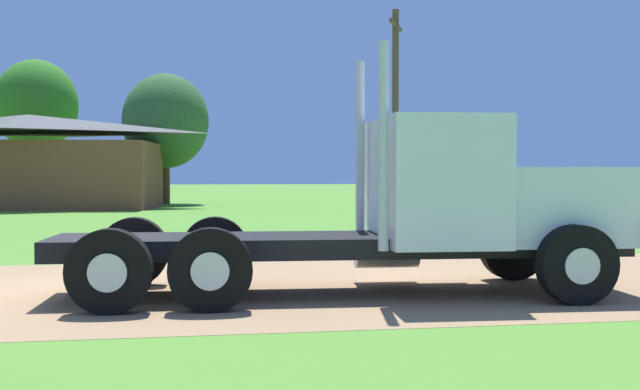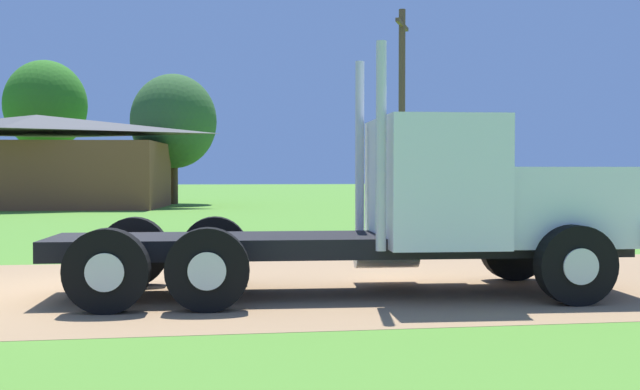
% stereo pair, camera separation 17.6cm
% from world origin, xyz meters
% --- Properties ---
extents(ground_plane, '(200.00, 200.00, 0.00)m').
position_xyz_m(ground_plane, '(0.00, 0.00, 0.00)').
color(ground_plane, '#51892D').
extents(dirt_track, '(120.00, 6.90, 0.01)m').
position_xyz_m(dirt_track, '(0.00, 0.00, 0.00)').
color(dirt_track, '#9D7953').
rests_on(dirt_track, ground_plane).
extents(truck_foreground_white, '(8.35, 3.08, 3.50)m').
position_xyz_m(truck_foreground_white, '(5.14, -0.95, 1.21)').
color(truck_foreground_white, black).
rests_on(truck_foreground_white, ground_plane).
extents(shed_building, '(13.42, 8.11, 4.60)m').
position_xyz_m(shed_building, '(-6.24, 27.89, 2.21)').
color(shed_building, brown).
rests_on(shed_building, ground_plane).
extents(utility_pole_near, '(1.04, 2.06, 8.12)m').
position_xyz_m(utility_pole_near, '(9.60, 17.61, 4.31)').
color(utility_pole_near, brown).
rests_on(utility_pole_near, ground_plane).
extents(tree_mid, '(5.03, 5.03, 8.68)m').
position_xyz_m(tree_mid, '(-7.76, 37.95, 5.89)').
color(tree_mid, '#513823').
rests_on(tree_mid, ground_plane).
extents(tree_right, '(4.72, 4.72, 7.17)m').
position_xyz_m(tree_right, '(0.27, 31.49, 4.56)').
color(tree_right, '#513823').
rests_on(tree_right, ground_plane).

